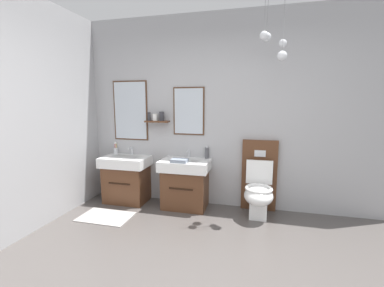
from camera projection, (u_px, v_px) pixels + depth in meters
wall_back at (227, 112)px, 3.68m from camera, size 4.44×0.60×2.74m
bath_mat at (106, 217)px, 3.42m from camera, size 0.68×0.44×0.01m
vanity_sink_left at (127, 178)px, 3.94m from camera, size 0.70×0.50×0.70m
tap_on_left_sink at (131, 150)px, 4.05m from camera, size 0.03×0.13×0.11m
vanity_sink_right at (185, 182)px, 3.71m from camera, size 0.70×0.50×0.70m
tap_on_right_sink at (188, 153)px, 3.82m from camera, size 0.03×0.13×0.11m
toilet at (259, 188)px, 3.47m from camera, size 0.48×0.62×1.00m
toothbrush_cup at (116, 150)px, 4.11m from camera, size 0.07×0.07×0.19m
soap_dispenser at (207, 153)px, 3.75m from camera, size 0.06×0.06×0.19m
folded_hand_towel at (179, 161)px, 3.52m from camera, size 0.22×0.16×0.04m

